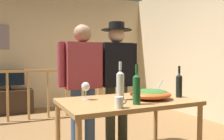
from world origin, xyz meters
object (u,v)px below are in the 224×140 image
mug_white (119,102)px  wine_bottle_green (137,88)px  stair_railing (50,87)px  person_standing_right (117,73)px  serving_table (127,107)px  tv_console (10,102)px  salad_bowl (150,94)px  wine_bottle_dark (179,85)px  flat_screen_tv (10,78)px  wine_bottle_clear (120,84)px  wine_glass (86,87)px  person_standing_left (83,77)px

mug_white → wine_bottle_green: bearing=19.7°
stair_railing → person_standing_right: (0.51, -1.89, 0.37)m
serving_table → stair_railing: bearing=96.2°
tv_console → serving_table: size_ratio=0.68×
tv_console → person_standing_right: bearing=-65.0°
salad_bowl → person_standing_right: bearing=90.3°
serving_table → person_standing_right: 0.80m
serving_table → salad_bowl: (0.24, -0.07, 0.13)m
wine_bottle_dark → tv_console: bearing=114.5°
flat_screen_tv → wine_bottle_clear: bearing=-74.3°
serving_table → person_standing_right: size_ratio=0.81×
flat_screen_tv → person_standing_right: person_standing_right is taller
wine_bottle_dark → person_standing_right: 0.89m
wine_glass → person_standing_right: (0.61, 0.53, 0.10)m
salad_bowl → flat_screen_tv: bearing=110.0°
wine_bottle_dark → person_standing_right: bearing=112.8°
serving_table → person_standing_left: person_standing_left is taller
flat_screen_tv → tv_console: bearing=90.0°
stair_railing → wine_glass: bearing=-92.3°
stair_railing → wine_glass: (-0.10, -2.42, 0.27)m
serving_table → mug_white: bearing=-128.1°
salad_bowl → wine_bottle_green: bearing=-147.0°
wine_bottle_dark → wine_bottle_clear: 0.65m
salad_bowl → person_standing_left: bearing=121.3°
wine_bottle_clear → person_standing_right: (0.30, 0.68, 0.07)m
serving_table → person_standing_left: bearing=108.3°
wine_bottle_green → mug_white: (-0.21, -0.08, -0.10)m
wine_bottle_dark → person_standing_left: person_standing_left is taller
wine_bottle_clear → person_standing_left: size_ratio=0.24×
serving_table → person_standing_left: 0.79m
stair_railing → mug_white: stair_railing is taller
flat_screen_tv → wine_bottle_clear: (0.92, -3.26, 0.15)m
stair_railing → wine_bottle_clear: bearing=-85.2°
flat_screen_tv → salad_bowl: (1.22, -3.35, 0.05)m
stair_railing → person_standing_right: person_standing_right is taller
wine_bottle_dark → person_standing_left: size_ratio=0.21×
wine_bottle_clear → mug_white: bearing=-118.5°
wine_bottle_clear → person_standing_left: bearing=103.8°
wine_bottle_green → person_standing_left: 0.97m
tv_console → salad_bowl: bearing=-70.2°
mug_white → stair_railing: bearing=90.6°
tv_console → wine_glass: size_ratio=5.00×
tv_console → wine_glass: (0.60, -3.14, 0.63)m
wine_bottle_clear → serving_table: bearing=-18.1°
salad_bowl → person_standing_left: (-0.47, 0.77, 0.13)m
stair_railing → serving_table: stair_railing is taller
wine_glass → wine_bottle_green: bearing=-50.8°
serving_table → wine_bottle_green: bearing=-98.9°
serving_table → salad_bowl: 0.28m
stair_railing → wine_bottle_clear: wine_bottle_clear is taller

